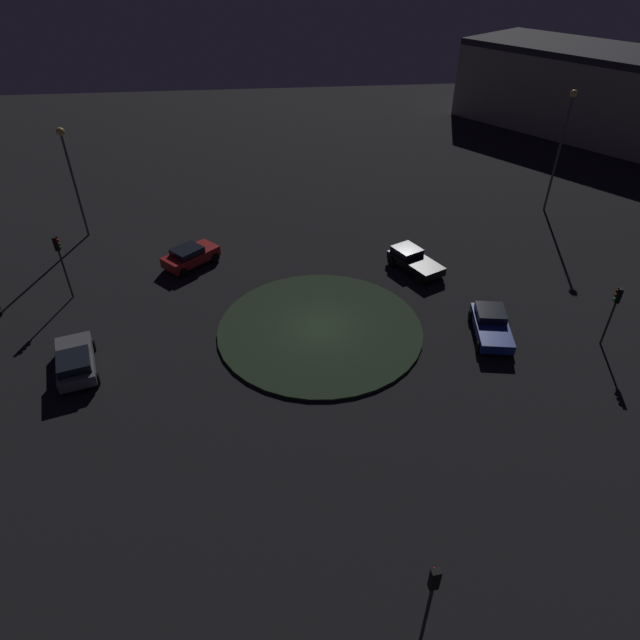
{
  "coord_description": "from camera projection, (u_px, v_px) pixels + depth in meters",
  "views": [
    {
      "loc": [
        -2.82,
        -26.4,
        20.05
      ],
      "look_at": [
        0.0,
        0.0,
        0.75
      ],
      "focal_mm": 30.78,
      "sensor_mm": 36.0,
      "label": 1
    }
  ],
  "objects": [
    {
      "name": "traffic_light_east",
      "position": [
        614.0,
        305.0,
        30.57
      ],
      "size": [
        0.38,
        0.34,
        3.84
      ],
      "rotation": [
        0.0,
        0.0,
        2.95
      ],
      "color": "#2D2D2D",
      "rests_on": "ground_plane"
    },
    {
      "name": "car_blue",
      "position": [
        491.0,
        325.0,
        32.51
      ],
      "size": [
        2.77,
        4.58,
        1.35
      ],
      "rotation": [
        0.0,
        0.0,
        4.53
      ],
      "color": "#1E38A5",
      "rests_on": "ground_plane"
    },
    {
      "name": "roundabout_island",
      "position": [
        320.0,
        329.0,
        33.22
      ],
      "size": [
        12.39,
        12.39,
        0.17
      ],
      "primitive_type": "cylinder",
      "color": "#263823",
      "rests_on": "ground_plane"
    },
    {
      "name": "car_grey",
      "position": [
        75.0,
        361.0,
        29.76
      ],
      "size": [
        3.06,
        4.62,
        1.43
      ],
      "rotation": [
        0.0,
        0.0,
        1.86
      ],
      "color": "slate",
      "rests_on": "ground_plane"
    },
    {
      "name": "traffic_light_west",
      "position": [
        60.0,
        256.0,
        34.34
      ],
      "size": [
        0.39,
        0.35,
        4.4
      ],
      "rotation": [
        0.0,
        0.0,
        -0.32
      ],
      "color": "#2D2D2D",
      "rests_on": "ground_plane"
    },
    {
      "name": "car_black",
      "position": [
        414.0,
        261.0,
        38.63
      ],
      "size": [
        3.53,
        4.57,
        1.37
      ],
      "rotation": [
        0.0,
        0.0,
        -1.11
      ],
      "color": "black",
      "rests_on": "ground_plane"
    },
    {
      "name": "traffic_light_south",
      "position": [
        431.0,
        593.0,
        17.08
      ],
      "size": [
        0.32,
        0.37,
        4.41
      ],
      "rotation": [
        0.0,
        0.0,
        1.66
      ],
      "color": "#2D2D2D",
      "rests_on": "ground_plane"
    },
    {
      "name": "streetlamp_northwest",
      "position": [
        69.0,
        164.0,
        39.95
      ],
      "size": [
        0.59,
        0.59,
        8.4
      ],
      "color": "#4C4C51",
      "rests_on": "ground_plane"
    },
    {
      "name": "store_building",
      "position": [
        625.0,
        97.0,
        60.29
      ],
      "size": [
        31.08,
        36.76,
        8.88
      ],
      "rotation": [
        0.0,
        0.0,
        2.19
      ],
      "color": "#ADA893",
      "rests_on": "ground_plane"
    },
    {
      "name": "car_red",
      "position": [
        190.0,
        256.0,
        39.08
      ],
      "size": [
        4.14,
        4.04,
        1.46
      ],
      "rotation": [
        0.0,
        0.0,
        0.75
      ],
      "color": "red",
      "rests_on": "ground_plane"
    },
    {
      "name": "streetlamp_northeast",
      "position": [
        563.0,
        135.0,
        43.46
      ],
      "size": [
        0.55,
        0.55,
        9.8
      ],
      "color": "#4C4C51",
      "rests_on": "ground_plane"
    },
    {
      "name": "ground_plane",
      "position": [
        320.0,
        330.0,
        33.27
      ],
      "size": [
        120.57,
        120.57,
        0.0
      ],
      "primitive_type": "plane",
      "color": "black"
    }
  ]
}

